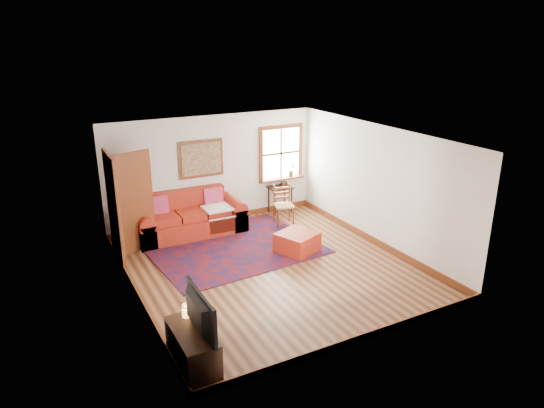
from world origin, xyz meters
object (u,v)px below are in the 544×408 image
red_leather_sofa (189,220)px  side_table (280,191)px  ladder_back_chair (283,203)px  media_cabinet (193,349)px  red_ottoman (297,242)px

red_leather_sofa → side_table: 2.44m
side_table → red_leather_sofa: bearing=-174.3°
red_leather_sofa → ladder_back_chair: 2.18m
side_table → media_cabinet: bearing=-129.7°
side_table → ladder_back_chair: size_ratio=0.73×
red_leather_sofa → red_ottoman: 2.53m
red_leather_sofa → side_table: (2.42, 0.24, 0.24)m
ladder_back_chair → media_cabinet: 5.38m
side_table → media_cabinet: size_ratio=0.67×
red_ottoman → media_cabinet: media_cabinet is taller
media_cabinet → side_table: bearing=50.3°
red_leather_sofa → ladder_back_chair: red_leather_sofa is taller
red_ottoman → side_table: (0.82, 2.19, 0.35)m
red_ottoman → ladder_back_chair: size_ratio=0.77×
ladder_back_chair → red_leather_sofa: bearing=168.3°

